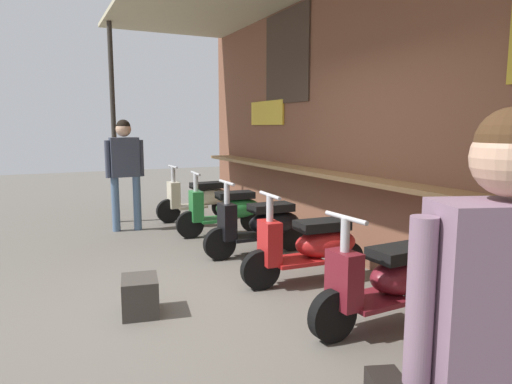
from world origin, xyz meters
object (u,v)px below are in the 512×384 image
scooter_green (228,209)px  scooter_maroon (390,280)px  scooter_red (312,246)px  scooter_black (263,225)px  shopper_browsing (125,162)px  merchandise_crate (140,296)px  shopper_with_handbag (493,331)px  scooter_cream (201,198)px

scooter_green → scooter_maroon: (3.52, 0.00, 0.00)m
scooter_red → scooter_maroon: same height
scooter_black → shopper_browsing: (-2.13, -1.32, 0.69)m
scooter_black → merchandise_crate: bearing=35.1°
scooter_black → scooter_maroon: 2.34m
scooter_maroon → scooter_red: bearing=-92.7°
scooter_green → scooter_black: same height
scooter_black → scooter_red: bearing=90.9°
shopper_with_handbag → merchandise_crate: size_ratio=4.40×
scooter_cream → shopper_with_handbag: 6.84m
shopper_browsing → scooter_cream: bearing=101.8°
scooter_black → shopper_browsing: 2.60m
scooter_green → scooter_maroon: same height
scooter_red → shopper_with_handbag: 3.42m
shopper_with_handbag → merchandise_crate: bearing=-151.9°
scooter_cream → scooter_maroon: (4.78, -0.00, 0.00)m
scooter_cream → shopper_browsing: size_ratio=0.81×
scooter_black → shopper_with_handbag: bearing=73.4°
merchandise_crate → shopper_browsing: bearing=171.9°
shopper_browsing → scooter_green: bearing=53.0°
scooter_black → scooter_red: size_ratio=1.00×
scooter_cream → shopper_with_handbag: (6.68, -1.34, 0.64)m
shopper_browsing → scooter_red: bearing=20.5°
merchandise_crate → scooter_maroon: bearing=58.0°
scooter_maroon → shopper_browsing: shopper_browsing is taller
scooter_black → scooter_maroon: size_ratio=1.00×
scooter_green → scooter_red: bearing=94.0°
scooter_maroon → shopper_browsing: bearing=-76.3°
scooter_green → merchandise_crate: bearing=57.2°
scooter_cream → shopper_browsing: bearing=12.4°
scooter_black → scooter_maroon: (2.34, -0.00, 0.00)m
scooter_black → merchandise_crate: scooter_black is taller
scooter_green → shopper_with_handbag: 5.62m
merchandise_crate → shopper_with_handbag: bearing=8.6°
scooter_green → merchandise_crate: size_ratio=3.67×
scooter_red → scooter_maroon: (1.18, 0.00, 0.00)m
shopper_with_handbag → shopper_browsing: bearing=-160.6°
scooter_green → scooter_red: same height
scooter_green → merchandise_crate: 3.01m
scooter_black → shopper_with_handbag: shopper_with_handbag is taller
scooter_cream → scooter_red: size_ratio=1.00×
scooter_green → scooter_black: 1.18m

